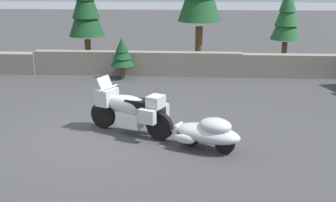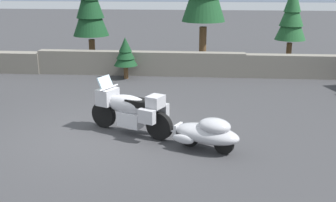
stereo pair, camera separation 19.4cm
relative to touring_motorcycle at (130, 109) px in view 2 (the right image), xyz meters
name	(u,v)px [view 2 (the right image)]	position (x,y,z in m)	size (l,w,h in m)	color
ground_plane	(102,134)	(-0.68, -0.14, -0.62)	(80.00, 80.00, 0.00)	#38383A
stone_guard_wall	(132,64)	(-1.04, 6.23, -0.19)	(24.00, 0.57, 0.92)	slate
touring_motorcycle	(130,109)	(0.00, 0.00, 0.00)	(2.14, 1.32, 1.33)	black
car_shaped_trailer	(207,132)	(1.85, -0.89, -0.21)	(2.14, 1.28, 0.76)	black
pine_tree_secondary	(292,15)	(5.35, 8.40, 1.55)	(1.28, 1.28, 3.47)	brown
pine_tree_far_right	(90,3)	(-2.82, 7.13, 2.03)	(1.43, 1.43, 4.24)	brown
pine_sapling_near	(125,53)	(-1.14, 5.57, 0.35)	(0.88, 0.88, 1.55)	brown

